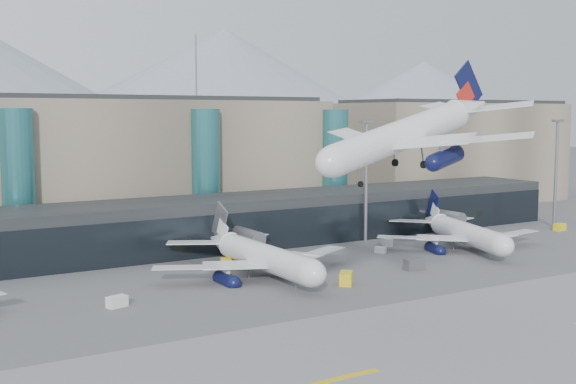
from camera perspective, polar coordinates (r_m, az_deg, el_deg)
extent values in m
plane|color=#515154|center=(99.50, 9.05, -9.55)|extent=(900.00, 900.00, 0.00)
cube|color=slate|center=(89.05, 15.39, -11.58)|extent=(400.00, 40.00, 0.04)
cube|color=gold|center=(76.50, 4.65, -14.34)|extent=(8.00, 1.00, 0.02)
cube|color=black|center=(146.65, -5.64, -2.43)|extent=(170.00, 18.00, 10.00)
cube|color=black|center=(138.91, -4.06, -3.31)|extent=(170.00, 0.40, 8.00)
cylinder|color=slate|center=(137.03, -3.67, -3.35)|extent=(2.80, 14.00, 2.80)
cube|color=slate|center=(137.56, -3.66, -4.59)|extent=(1.20, 1.20, 2.40)
cylinder|color=slate|center=(165.73, 11.89, -1.82)|extent=(2.80, 14.00, 2.80)
cube|color=slate|center=(166.16, 11.87, -2.84)|extent=(1.20, 1.20, 2.40)
cube|color=gray|center=(167.68, -18.19, 1.81)|extent=(130.00, 30.00, 30.00)
cube|color=black|center=(167.30, -18.37, 7.11)|extent=(123.50, 28.00, 1.00)
cube|color=gray|center=(226.65, 12.91, 3.02)|extent=(70.00, 30.00, 30.00)
cube|color=black|center=(226.37, 13.01, 6.94)|extent=(66.50, 28.00, 1.00)
cylinder|color=#27686E|center=(150.13, -20.53, 0.87)|extent=(6.40, 6.40, 28.00)
cylinder|color=#27686E|center=(162.14, -6.50, 1.59)|extent=(6.40, 6.40, 28.00)
cylinder|color=#27686E|center=(179.44, 3.73, 2.05)|extent=(6.40, 6.40, 28.00)
cylinder|color=slate|center=(178.63, -7.28, 9.70)|extent=(0.40, 0.40, 16.00)
cone|color=gray|center=(504.80, -4.92, 7.92)|extent=(340.00, 340.00, 85.00)
cone|color=gray|center=(605.74, 10.68, 6.83)|extent=(300.00, 300.00, 70.00)
cylinder|color=slate|center=(152.73, 6.19, 0.74)|extent=(0.70, 0.70, 25.00)
cube|color=slate|center=(152.06, 6.24, 5.55)|extent=(3.00, 1.20, 0.60)
cylinder|color=slate|center=(182.04, 20.40, 1.26)|extent=(0.70, 0.70, 25.00)
cube|color=slate|center=(181.49, 20.55, 5.29)|extent=(3.00, 1.20, 0.60)
cylinder|color=silver|center=(87.48, 9.57, 5.40)|extent=(22.29, 7.39, 3.64)
ellipsoid|color=silver|center=(79.31, 4.48, 5.39)|extent=(5.65, 4.47, 3.64)
cone|color=silver|center=(98.78, 14.82, 5.46)|extent=(6.82, 4.67, 3.64)
cube|color=silver|center=(83.99, 14.39, 4.85)|extent=(13.37, 15.93, 0.18)
cylinder|color=#0C1036|center=(84.12, 12.82, 3.62)|extent=(4.68, 2.73, 2.00)
cube|color=silver|center=(96.37, 16.99, 5.49)|extent=(7.50, 8.37, 0.15)
cube|color=silver|center=(93.83, 6.46, 5.12)|extent=(9.23, 16.55, 0.18)
cylinder|color=#0C1036|center=(91.68, 6.78, 3.93)|extent=(4.68, 2.73, 2.00)
cube|color=silver|center=(101.33, 12.76, 5.63)|extent=(5.52, 8.74, 0.15)
cube|color=#0C1036|center=(99.06, 14.97, 7.14)|extent=(5.40, 1.16, 6.41)
cube|color=#B11D15|center=(98.26, 14.64, 6.52)|extent=(3.63, 0.88, 3.51)
cylinder|color=slate|center=(81.75, 6.09, 3.74)|extent=(0.15, 0.15, 2.91)
cylinder|color=black|center=(81.82, 6.08, 2.85)|extent=(0.68, 0.34, 0.65)
cylinder|color=black|center=(86.96, 11.03, 2.96)|extent=(0.87, 0.46, 0.83)
cylinder|color=black|center=(89.72, 8.83, 3.10)|extent=(0.87, 0.46, 0.83)
cylinder|color=silver|center=(120.10, -2.28, -4.39)|extent=(4.49, 26.28, 4.35)
ellipsoid|color=silver|center=(109.01, 1.09, -5.47)|extent=(4.38, 6.12, 4.35)
cone|color=silver|center=(134.85, -5.76, -3.15)|extent=(4.39, 7.53, 4.35)
cube|color=silver|center=(126.52, 1.04, -4.17)|extent=(19.68, 13.78, 0.22)
cylinder|color=#0C1036|center=(124.52, 0.53, -5.38)|extent=(2.42, 5.26, 2.39)
cube|color=silver|center=(137.13, -3.78, -2.89)|extent=(10.36, 7.93, 0.17)
cube|color=silver|center=(117.74, -6.73, -4.99)|extent=(19.70, 13.63, 0.22)
cylinder|color=#0C1036|center=(117.79, -5.41, -6.08)|extent=(2.42, 5.26, 2.39)
cube|color=silver|center=(132.68, -7.81, -3.24)|extent=(10.38, 7.85, 0.17)
cube|color=slate|center=(134.67, -5.85, -1.67)|extent=(0.30, 6.50, 7.66)
cube|color=silver|center=(133.85, -5.64, -2.28)|extent=(0.33, 4.35, 4.19)
cylinder|color=slate|center=(112.88, 0.01, -6.53)|extent=(0.18, 0.18, 3.48)
cylinder|color=black|center=(113.22, 0.01, -7.28)|extent=(0.28, 0.77, 0.77)
cylinder|color=black|center=(123.18, -1.46, -6.18)|extent=(0.39, 0.99, 0.99)
cylinder|color=black|center=(120.73, -3.62, -6.44)|extent=(0.39, 0.99, 0.99)
cylinder|color=silver|center=(148.37, 13.66, -2.60)|extent=(11.73, 25.37, 4.19)
ellipsoid|color=silver|center=(137.35, 16.04, -3.36)|extent=(5.79, 6.87, 4.19)
cone|color=silver|center=(162.86, 11.09, -1.70)|extent=(6.20, 8.16, 4.19)
cube|color=silver|center=(154.28, 16.36, -2.60)|extent=(18.69, 8.35, 0.21)
cylinder|color=#0C1036|center=(152.32, 15.89, -3.52)|extent=(3.74, 5.52, 2.31)
cube|color=silver|center=(164.96, 12.70, -1.56)|extent=(9.89, 5.22, 0.17)
cube|color=silver|center=(146.29, 10.17, -2.92)|extent=(17.43, 16.79, 0.21)
cylinder|color=#0C1036|center=(146.20, 11.16, -3.79)|extent=(3.74, 5.52, 2.31)
cube|color=silver|center=(160.83, 9.45, -1.69)|extent=(9.14, 9.26, 0.17)
cube|color=#0C1036|center=(162.77, 11.06, -0.51)|extent=(2.16, 6.04, 7.38)
cube|color=silver|center=(161.93, 11.21, -1.00)|extent=(1.56, 4.08, 4.03)
cylinder|color=slate|center=(141.08, 15.26, -4.21)|extent=(0.17, 0.17, 3.35)
cylinder|color=black|center=(141.35, 15.24, -4.80)|extent=(0.48, 0.79, 0.74)
cylinder|color=black|center=(151.14, 14.29, -4.07)|extent=(0.65, 1.02, 0.96)
cylinder|color=black|center=(148.91, 12.57, -4.18)|extent=(0.65, 1.02, 0.96)
cube|color=silver|center=(104.57, -13.37, -8.42)|extent=(3.13, 2.33, 1.57)
cube|color=yellow|center=(127.45, -4.92, -5.64)|extent=(2.51, 3.20, 1.62)
cube|color=#444549|center=(127.09, 9.96, -5.66)|extent=(3.65, 2.07, 1.97)
cube|color=silver|center=(149.05, 7.82, -3.93)|extent=(2.51, 3.32, 1.69)
cube|color=yellow|center=(178.50, 20.67, -2.61)|extent=(3.05, 1.91, 1.65)
cube|color=silver|center=(141.59, 7.32, -4.56)|extent=(2.11, 2.39, 1.20)
cube|color=yellow|center=(115.12, 4.61, -6.82)|extent=(3.79, 3.99, 2.00)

